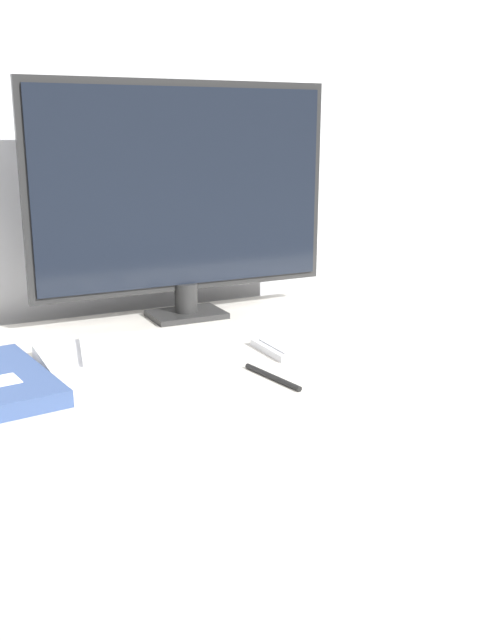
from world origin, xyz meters
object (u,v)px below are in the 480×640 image
keyboard (338,339)px  pen (272,377)px  laptop (133,356)px  monitor (184,195)px  ereader (126,347)px

keyboard → pen: size_ratio=2.29×
laptop → pen: size_ratio=2.25×
monitor → keyboard: (0.19, -0.31, -0.25)m
monitor → keyboard: 0.44m
ereader → pen: 0.26m
monitor → laptop: size_ratio=2.12×
ereader → pen: (0.18, -0.19, -0.02)m
keyboard → pen: 0.24m
laptop → ereader: (-0.01, 0.00, 0.02)m
keyboard → laptop: 0.39m
ereader → monitor: bearing=49.2°
keyboard → ereader: ereader is taller
pen → laptop: bearing=133.1°
keyboard → laptop: bearing=170.8°
pen → monitor: bearing=87.0°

